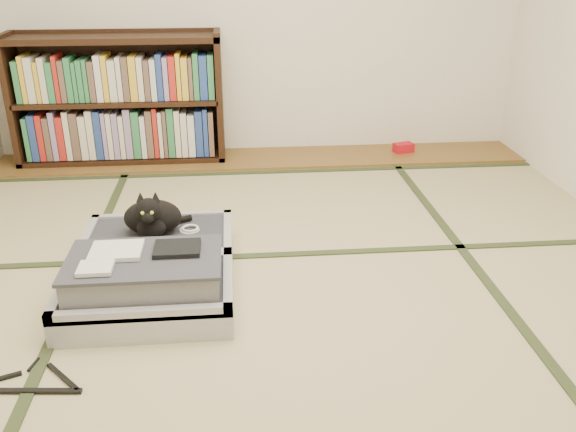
{
  "coord_description": "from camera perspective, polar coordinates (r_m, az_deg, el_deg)",
  "views": [
    {
      "loc": [
        -0.21,
        -2.47,
        1.51
      ],
      "look_at": [
        0.05,
        0.35,
        0.25
      ],
      "focal_mm": 38.0,
      "sensor_mm": 36.0,
      "label": 1
    }
  ],
  "objects": [
    {
      "name": "floor",
      "position": [
        2.9,
        -0.35,
        -7.36
      ],
      "size": [
        4.5,
        4.5,
        0.0
      ],
      "primitive_type": "plane",
      "color": "tan",
      "rests_on": "ground"
    },
    {
      "name": "wood_strip",
      "position": [
        4.72,
        -2.46,
        5.41
      ],
      "size": [
        4.0,
        0.5,
        0.02
      ],
      "primitive_type": "cube",
      "color": "brown",
      "rests_on": "ground"
    },
    {
      "name": "cat",
      "position": [
        3.17,
        -12.58,
        -0.12
      ],
      "size": [
        0.34,
        0.34,
        0.27
      ],
      "color": "black",
      "rests_on": "suitcase"
    },
    {
      "name": "tatami_borders",
      "position": [
        3.33,
        -1.09,
        -2.9
      ],
      "size": [
        4.0,
        4.5,
        0.01
      ],
      "color": "#2D381E",
      "rests_on": "ground"
    },
    {
      "name": "hanger",
      "position": [
        2.56,
        -23.45,
        -14.28
      ],
      "size": [
        0.46,
        0.23,
        0.01
      ],
      "color": "black",
      "rests_on": "floor"
    },
    {
      "name": "suitcase",
      "position": [
        2.97,
        -12.59,
        -4.88
      ],
      "size": [
        0.76,
        1.01,
        0.3
      ],
      "color": "#A9A8AD",
      "rests_on": "floor"
    },
    {
      "name": "bookcase",
      "position": [
        4.73,
        -15.5,
        10.18
      ],
      "size": [
        1.52,
        0.35,
        0.98
      ],
      "color": "black",
      "rests_on": "wood_strip"
    },
    {
      "name": "red_item",
      "position": [
        4.91,
        10.75,
        6.31
      ],
      "size": [
        0.17,
        0.13,
        0.07
      ],
      "primitive_type": "cube",
      "rotation": [
        0.0,
        0.0,
        0.28
      ],
      "color": "red",
      "rests_on": "wood_strip"
    },
    {
      "name": "cable_coil",
      "position": [
        3.22,
        -9.18,
        -1.23
      ],
      "size": [
        0.11,
        0.11,
        0.03
      ],
      "color": "white",
      "rests_on": "suitcase"
    }
  ]
}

